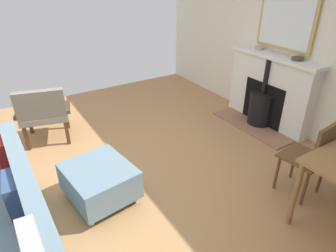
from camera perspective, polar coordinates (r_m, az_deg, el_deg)
ground_plane at (r=3.44m, az=-12.48°, el=-11.22°), size 5.78×5.65×0.01m
wall_left at (r=4.52m, az=23.41°, el=16.66°), size 0.12×5.65×2.80m
fireplace at (r=4.66m, az=18.70°, el=5.82°), size 0.62×1.47×1.07m
mirror_over_mantel at (r=4.49m, az=21.94°, el=18.47°), size 0.04×0.89×0.78m
mantel_bowl_near at (r=4.70m, az=17.23°, el=14.22°), size 0.12×0.12×0.04m
mantel_bowl_far at (r=4.31m, az=23.78°, el=11.84°), size 0.16×0.16×0.04m
sofa at (r=2.81m, az=-29.54°, el=-16.52°), size 0.81×1.98×0.80m
ottoman at (r=3.13m, az=-13.08°, el=-10.20°), size 0.69×0.75×0.39m
armchair_accent at (r=4.24m, az=-22.95°, el=2.67°), size 0.79×0.72×0.83m
dining_chair_near_fireplace at (r=3.28m, az=26.22°, el=-4.98°), size 0.44×0.44×0.87m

